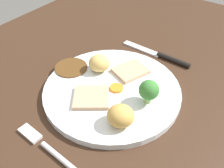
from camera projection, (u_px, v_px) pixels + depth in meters
dining_table at (98, 100)px, 52.94cm from camera, size 120.00×84.00×3.60cm
dinner_plate at (112, 90)px, 51.47cm from camera, size 28.20×28.20×1.40cm
gravy_pool at (71, 68)px, 55.90cm from camera, size 7.32×7.32×0.30cm
meat_slice_main at (91, 97)px, 48.29cm from camera, size 9.03×9.15×0.80cm
meat_slice_under at (130, 71)px, 54.60cm from camera, size 8.49×7.78×0.80cm
roast_potato_left at (99, 63)px, 54.20cm from camera, size 6.32×6.31×3.83cm
roast_potato_right at (121, 116)px, 42.64cm from camera, size 6.18×6.31×3.89cm
carrot_coin_front at (117, 88)px, 50.54cm from camera, size 2.76×2.76×0.52cm
broccoli_floret at (149, 90)px, 46.01cm from camera, size 3.87×3.87×5.00cm
fork at (48, 148)px, 41.20cm from camera, size 2.42×15.31×0.90cm
knife at (161, 56)px, 61.40cm from camera, size 2.02×18.54×1.20cm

